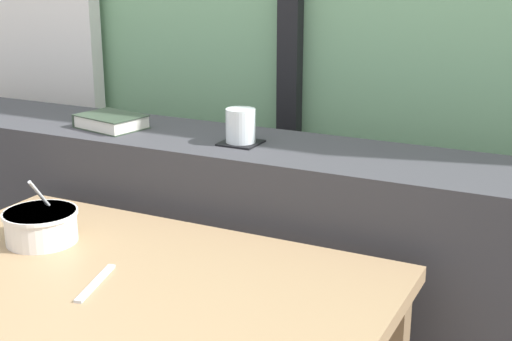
% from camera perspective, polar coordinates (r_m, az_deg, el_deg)
% --- Properties ---
extents(dark_console_ledge, '(2.80, 0.34, 0.86)m').
position_cam_1_polar(dark_console_ledge, '(2.11, -2.46, -8.84)').
color(dark_console_ledge, '#38383D').
rests_on(dark_console_ledge, ground).
extents(breakfast_table, '(1.07, 0.65, 0.70)m').
position_cam_1_polar(breakfast_table, '(1.57, -9.87, -12.13)').
color(breakfast_table, '#826849').
rests_on(breakfast_table, ground).
extents(coaster_square, '(0.10, 0.10, 0.00)m').
position_cam_1_polar(coaster_square, '(1.91, -1.22, 2.19)').
color(coaster_square, black).
rests_on(coaster_square, dark_console_ledge).
extents(juice_glass, '(0.08, 0.08, 0.09)m').
position_cam_1_polar(juice_glass, '(1.90, -1.22, 3.50)').
color(juice_glass, white).
rests_on(juice_glass, coaster_square).
extents(closed_book, '(0.21, 0.17, 0.04)m').
position_cam_1_polar(closed_book, '(2.12, -11.37, 3.82)').
color(closed_book, '#334233').
rests_on(closed_book, dark_console_ledge).
extents(soup_bowl, '(0.17, 0.17, 0.16)m').
position_cam_1_polar(soup_bowl, '(1.73, -16.57, -4.23)').
color(soup_bowl, silver).
rests_on(soup_bowl, breakfast_table).
extents(fork_utensil, '(0.06, 0.17, 0.01)m').
position_cam_1_polar(fork_utensil, '(1.50, -12.53, -8.64)').
color(fork_utensil, silver).
rests_on(fork_utensil, breakfast_table).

